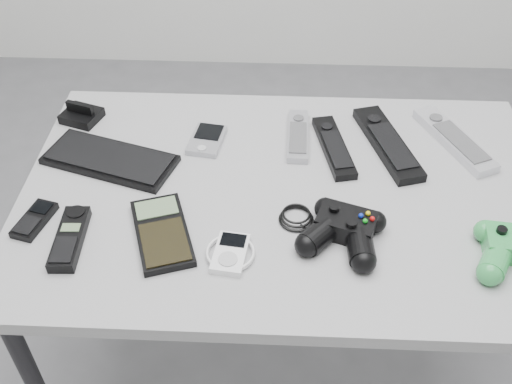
{
  "coord_description": "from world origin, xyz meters",
  "views": [
    {
      "loc": [
        0.04,
        -0.8,
        1.48
      ],
      "look_at": [
        0.0,
        0.04,
        0.72
      ],
      "focal_mm": 42.0,
      "sensor_mm": 36.0,
      "label": 1
    }
  ],
  "objects_px": {
    "calculator": "(162,232)",
    "controller_black": "(344,228)",
    "remote_silver_a": "(298,135)",
    "mobile_phone": "(34,220)",
    "cordless_handset": "(70,238)",
    "pda": "(207,139)",
    "pda_keyboard": "(110,159)",
    "mp3_player": "(230,253)",
    "remote_silver_b": "(454,139)",
    "desk": "(285,213)",
    "remote_black_a": "(334,146)",
    "remote_black_b": "(388,143)"
  },
  "relations": [
    {
      "from": "calculator",
      "to": "controller_black",
      "type": "bearing_deg",
      "value": -16.97
    },
    {
      "from": "remote_silver_a",
      "to": "mobile_phone",
      "type": "relative_size",
      "value": 1.8
    },
    {
      "from": "remote_silver_a",
      "to": "cordless_handset",
      "type": "bearing_deg",
      "value": -140.22
    },
    {
      "from": "pda",
      "to": "calculator",
      "type": "distance_m",
      "value": 0.28
    },
    {
      "from": "pda_keyboard",
      "to": "mp3_player",
      "type": "relative_size",
      "value": 2.92
    },
    {
      "from": "remote_silver_b",
      "to": "remote_silver_a",
      "type": "bearing_deg",
      "value": 154.94
    },
    {
      "from": "pda",
      "to": "remote_silver_a",
      "type": "xyz_separation_m",
      "value": [
        0.2,
        0.02,
        0.0
      ]
    },
    {
      "from": "remote_silver_b",
      "to": "controller_black",
      "type": "distance_m",
      "value": 0.39
    },
    {
      "from": "pda",
      "to": "controller_black",
      "type": "distance_m",
      "value": 0.39
    },
    {
      "from": "desk",
      "to": "controller_black",
      "type": "relative_size",
      "value": 4.21
    },
    {
      "from": "desk",
      "to": "remote_black_a",
      "type": "bearing_deg",
      "value": 52.97
    },
    {
      "from": "pda_keyboard",
      "to": "remote_silver_b",
      "type": "xyz_separation_m",
      "value": [
        0.72,
        0.09,
        0.0
      ]
    },
    {
      "from": "remote_silver_a",
      "to": "controller_black",
      "type": "xyz_separation_m",
      "value": [
        0.08,
        -0.29,
        0.02
      ]
    },
    {
      "from": "remote_silver_b",
      "to": "controller_black",
      "type": "xyz_separation_m",
      "value": [
        -0.25,
        -0.29,
        0.01
      ]
    },
    {
      "from": "mobile_phone",
      "to": "controller_black",
      "type": "height_order",
      "value": "controller_black"
    },
    {
      "from": "desk",
      "to": "remote_black_a",
      "type": "height_order",
      "value": "remote_black_a"
    },
    {
      "from": "remote_silver_a",
      "to": "cordless_handset",
      "type": "distance_m",
      "value": 0.52
    },
    {
      "from": "remote_black_a",
      "to": "remote_silver_b",
      "type": "height_order",
      "value": "remote_silver_b"
    },
    {
      "from": "cordless_handset",
      "to": "mp3_player",
      "type": "distance_m",
      "value": 0.29
    },
    {
      "from": "remote_silver_a",
      "to": "calculator",
      "type": "relative_size",
      "value": 0.97
    },
    {
      "from": "calculator",
      "to": "controller_black",
      "type": "distance_m",
      "value": 0.33
    },
    {
      "from": "remote_black_a",
      "to": "remote_silver_b",
      "type": "relative_size",
      "value": 0.86
    },
    {
      "from": "remote_black_b",
      "to": "remote_silver_a",
      "type": "bearing_deg",
      "value": 156.87
    },
    {
      "from": "desk",
      "to": "mp3_player",
      "type": "height_order",
      "value": "mp3_player"
    },
    {
      "from": "remote_silver_a",
      "to": "remote_black_a",
      "type": "height_order",
      "value": "remote_black_a"
    },
    {
      "from": "pda",
      "to": "mp3_player",
      "type": "height_order",
      "value": "same"
    },
    {
      "from": "desk",
      "to": "mp3_player",
      "type": "xyz_separation_m",
      "value": [
        -0.1,
        -0.17,
        0.07
      ]
    },
    {
      "from": "pda_keyboard",
      "to": "remote_silver_b",
      "type": "relative_size",
      "value": 1.15
    },
    {
      "from": "pda",
      "to": "remote_black_b",
      "type": "height_order",
      "value": "remote_black_b"
    },
    {
      "from": "remote_silver_a",
      "to": "calculator",
      "type": "xyz_separation_m",
      "value": [
        -0.25,
        -0.3,
        -0.0
      ]
    },
    {
      "from": "mp3_player",
      "to": "remote_silver_a",
      "type": "bearing_deg",
      "value": 78.06
    },
    {
      "from": "pda",
      "to": "remote_black_b",
      "type": "relative_size",
      "value": 0.41
    },
    {
      "from": "calculator",
      "to": "remote_black_a",
      "type": "bearing_deg",
      "value": 20.74
    },
    {
      "from": "cordless_handset",
      "to": "controller_black",
      "type": "bearing_deg",
      "value": 1.33
    },
    {
      "from": "remote_black_b",
      "to": "cordless_handset",
      "type": "xyz_separation_m",
      "value": [
        -0.6,
        -0.3,
        -0.0
      ]
    },
    {
      "from": "remote_black_a",
      "to": "desk",
      "type": "bearing_deg",
      "value": -138.99
    },
    {
      "from": "remote_black_b",
      "to": "mobile_phone",
      "type": "distance_m",
      "value": 0.72
    },
    {
      "from": "pda_keyboard",
      "to": "cordless_handset",
      "type": "bearing_deg",
      "value": -77.37
    },
    {
      "from": "remote_silver_a",
      "to": "pda",
      "type": "bearing_deg",
      "value": -172.24
    },
    {
      "from": "remote_black_b",
      "to": "remote_silver_b",
      "type": "distance_m",
      "value": 0.15
    },
    {
      "from": "pda",
      "to": "remote_black_b",
      "type": "xyz_separation_m",
      "value": [
        0.38,
        0.0,
        0.0
      ]
    },
    {
      "from": "remote_black_a",
      "to": "cordless_handset",
      "type": "relative_size",
      "value": 1.38
    },
    {
      "from": "mp3_player",
      "to": "remote_black_a",
      "type": "bearing_deg",
      "value": 64.85
    },
    {
      "from": "remote_black_b",
      "to": "pda",
      "type": "bearing_deg",
      "value": 163.38
    },
    {
      "from": "remote_silver_b",
      "to": "cordless_handset",
      "type": "relative_size",
      "value": 1.59
    },
    {
      "from": "remote_silver_a",
      "to": "remote_black_b",
      "type": "height_order",
      "value": "remote_black_b"
    },
    {
      "from": "remote_black_a",
      "to": "remote_black_b",
      "type": "distance_m",
      "value": 0.12
    },
    {
      "from": "remote_black_b",
      "to": "mobile_phone",
      "type": "bearing_deg",
      "value": -175.95
    },
    {
      "from": "desk",
      "to": "calculator",
      "type": "bearing_deg",
      "value": -149.47
    },
    {
      "from": "pda",
      "to": "remote_silver_a",
      "type": "relative_size",
      "value": 0.59
    }
  ]
}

